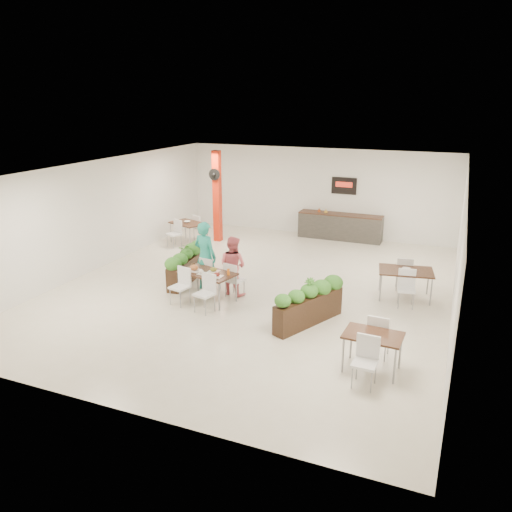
% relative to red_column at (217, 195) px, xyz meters
% --- Properties ---
extents(ground, '(12.00, 12.00, 0.00)m').
position_rel_red_column_xyz_m(ground, '(3.00, -3.79, -1.64)').
color(ground, beige).
rests_on(ground, ground).
extents(room_shell, '(10.10, 12.10, 3.22)m').
position_rel_red_column_xyz_m(room_shell, '(3.00, -3.79, 0.36)').
color(room_shell, white).
rests_on(room_shell, ground).
extents(red_column, '(0.40, 0.41, 3.20)m').
position_rel_red_column_xyz_m(red_column, '(0.00, 0.00, 0.00)').
color(red_column, red).
rests_on(red_column, ground).
extents(service_counter, '(3.00, 0.64, 2.20)m').
position_rel_red_column_xyz_m(service_counter, '(4.00, 1.86, -1.15)').
color(service_counter, '#2D2B28').
rests_on(service_counter, ground).
extents(main_table, '(1.54, 1.85, 0.92)m').
position_rel_red_column_xyz_m(main_table, '(2.23, -5.06, -1.01)').
color(main_table, black).
rests_on(main_table, ground).
extents(diner_man, '(0.76, 0.59, 1.87)m').
position_rel_red_column_xyz_m(diner_man, '(1.84, -4.41, -0.71)').
color(diner_man, teal).
rests_on(diner_man, ground).
extents(diner_woman, '(0.87, 0.74, 1.56)m').
position_rel_red_column_xyz_m(diner_woman, '(2.64, -4.41, -0.86)').
color(diner_woman, '#E2646F').
rests_on(diner_woman, ground).
extents(planter_left, '(0.57, 2.08, 1.09)m').
position_rel_red_column_xyz_m(planter_left, '(1.06, -4.06, -1.12)').
color(planter_left, black).
rests_on(planter_left, ground).
extents(planter_right, '(1.14, 1.97, 1.10)m').
position_rel_red_column_xyz_m(planter_right, '(5.00, -5.44, -1.13)').
color(planter_right, black).
rests_on(planter_right, ground).
extents(side_table_a, '(1.38, 1.66, 0.92)m').
position_rel_red_column_xyz_m(side_table_a, '(-0.84, -0.70, -1.01)').
color(side_table_a, black).
rests_on(side_table_a, ground).
extents(side_table_b, '(1.46, 1.67, 0.92)m').
position_rel_red_column_xyz_m(side_table_b, '(6.83, -3.00, -1.00)').
color(side_table_b, black).
rests_on(side_table_b, ground).
extents(side_table_c, '(1.10, 1.64, 0.92)m').
position_rel_red_column_xyz_m(side_table_c, '(6.68, -6.94, -1.03)').
color(side_table_c, black).
rests_on(side_table_c, ground).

